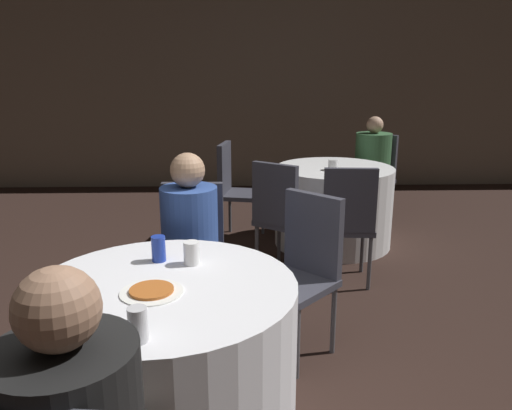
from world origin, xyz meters
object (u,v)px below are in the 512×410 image
Objects in this scene: table_near at (168,361)px; soda_can_silver at (138,325)px; chair_far_west at (233,183)px; soda_can_blue at (159,249)px; chair_far_northeast at (376,170)px; table_far at (333,206)px; chair_far_south at (348,216)px; person_green_jacket at (370,169)px; chair_far_southwest at (280,210)px; chair_near_northeast at (304,260)px; person_blue_shirt at (189,250)px; pizza_plate_near at (152,291)px; chair_near_north at (192,245)px.

soda_can_silver is (-0.01, -0.45, 0.43)m from table_near.
soda_can_blue is at bearing 4.14° from chair_far_west.
soda_can_blue is (-1.84, -3.03, 0.24)m from chair_far_northeast.
table_far is 0.98m from chair_far_northeast.
soda_can_silver is at bearing -86.46° from soda_can_blue.
chair_far_south is 0.82× the size of person_green_jacket.
chair_far_west is 2.49m from soda_can_blue.
chair_far_southwest is at bearing 65.06° from soda_can_blue.
chair_far_south is at bearing 60.77° from soda_can_silver.
chair_near_northeast is 1.00× the size of chair_far_south.
chair_far_northeast is 3.04m from person_blue_shirt.
chair_far_south is 1.69m from person_green_jacket.
chair_far_south reaches higher than pizza_plate_near.
table_near is at bearing 6.09° from chair_far_west.
person_green_jacket reaches higher than soda_can_silver.
soda_can_silver reaches higher than table_far.
chair_near_northeast and chair_far_west have the same top height.
table_near is at bearing -115.23° from table_far.
person_green_jacket is at bearing -68.02° from chair_near_northeast.
person_green_jacket is 2.88m from person_blue_shirt.
chair_far_northeast is at bearing 89.00° from chair_far_southwest.
person_blue_shirt reaches higher than pizza_plate_near.
person_blue_shirt is 9.43× the size of soda_can_silver.
chair_far_south is (1.12, 1.58, 0.19)m from table_near.
soda_can_blue is (-0.69, -1.49, 0.24)m from chair_far_southwest.
chair_far_southwest is at bearing -126.66° from chair_near_north.
table_far is 0.98m from chair_far_south.
person_blue_shirt is at bearing 90.00° from chair_near_north.
chair_near_northeast is 0.82× the size of person_green_jacket.
chair_near_north is 0.76m from soda_can_blue.
chair_near_northeast is (-0.51, -1.83, 0.19)m from table_far.
chair_far_west is 7.66× the size of soda_can_blue.
person_blue_shirt is 0.59m from soda_can_blue.
person_green_jacket is (1.69, 3.17, 0.22)m from table_near.
chair_far_southwest is 1.92m from chair_far_northeast.
soda_can_silver is 1.00× the size of soda_can_blue.
table_far is 0.98m from chair_far_west.
chair_far_west is 3.63× the size of pizza_plate_near.
person_blue_shirt reaches higher than chair_near_northeast.
chair_near_north and chair_far_northeast have the same top height.
chair_near_northeast is at bearing 47.44° from pizza_plate_near.
chair_far_west is at bearing -33.85° from chair_near_northeast.
chair_far_northeast is (1.76, 2.31, 0.00)m from chair_near_north.
chair_far_southwest is 0.81× the size of person_blue_shirt.
person_green_jacket is at bearing 74.83° from chair_far_south.
chair_far_south is at bearing 15.72° from chair_far_southwest.
chair_far_southwest is 1.96m from pizza_plate_near.
soda_can_silver is (-1.21, -2.99, 0.43)m from table_far.
person_green_jacket is 4.41× the size of pizza_plate_near.
pizza_plate_near is at bearing 87.86° from person_blue_shirt.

